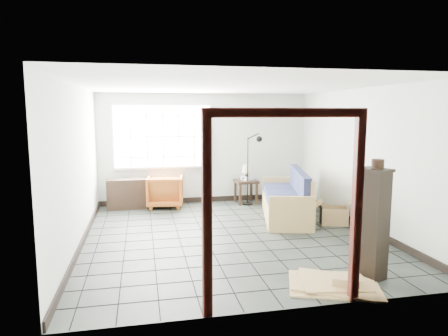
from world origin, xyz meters
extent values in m
plane|color=black|center=(0.00, 0.00, 0.00)|extent=(5.50, 5.50, 0.00)
cube|color=beige|center=(0.00, 2.75, 1.30)|extent=(5.00, 0.02, 2.60)
cube|color=beige|center=(0.00, -2.75, 1.30)|extent=(5.00, 0.02, 2.60)
cube|color=beige|center=(-2.50, 0.00, 1.30)|extent=(0.02, 5.50, 2.60)
cube|color=beige|center=(2.50, 0.00, 1.30)|extent=(0.02, 5.50, 2.60)
cube|color=white|center=(0.00, 0.00, 2.60)|extent=(5.00, 5.50, 0.02)
cube|color=black|center=(0.00, 2.73, 0.06)|extent=(4.95, 0.03, 0.12)
cube|color=black|center=(-2.48, 0.00, 0.06)|extent=(0.03, 5.45, 0.12)
cube|color=black|center=(2.48, 0.00, 0.06)|extent=(0.03, 5.45, 0.12)
cube|color=silver|center=(-1.00, 2.71, 1.60)|extent=(2.32, 0.06, 1.52)
cube|color=white|center=(-1.00, 2.67, 1.60)|extent=(2.20, 0.02, 1.40)
cube|color=#3E130E|center=(-0.85, -2.70, 1.05)|extent=(0.10, 0.08, 2.10)
cube|color=#3E130E|center=(0.85, -2.70, 1.05)|extent=(0.10, 0.08, 2.10)
cube|color=#3E130E|center=(0.00, -2.70, 2.15)|extent=(1.80, 0.08, 0.10)
cube|color=#AB884D|center=(1.38, 0.96, 0.19)|extent=(1.32, 2.23, 0.38)
cube|color=#AB884D|center=(1.12, -0.08, 0.33)|extent=(0.82, 0.27, 0.67)
cube|color=#AB884D|center=(1.65, 2.00, 0.33)|extent=(0.82, 0.27, 0.67)
cube|color=#AB884D|center=(1.75, 0.87, 0.57)|extent=(0.60, 2.04, 0.73)
cube|color=#191F3E|center=(1.19, 0.29, 0.46)|extent=(0.89, 0.83, 0.17)
cube|color=#191F3E|center=(1.49, 0.22, 0.71)|extent=(0.31, 0.68, 0.54)
cube|color=#191F3E|center=(1.36, 0.96, 0.46)|extent=(0.89, 0.83, 0.17)
cube|color=#191F3E|center=(1.66, 0.89, 0.71)|extent=(0.31, 0.68, 0.54)
cube|color=#191F3E|center=(1.53, 1.63, 0.46)|extent=(0.89, 0.83, 0.17)
cube|color=#191F3E|center=(1.82, 1.56, 0.71)|extent=(0.31, 0.68, 0.54)
imported|color=maroon|center=(-0.99, 2.40, 0.40)|extent=(0.87, 0.83, 0.81)
cube|color=black|center=(0.92, 2.40, 0.53)|extent=(0.54, 0.54, 0.06)
cube|color=black|center=(0.73, 2.19, 0.25)|extent=(0.05, 0.05, 0.51)
cube|color=black|center=(1.14, 2.21, 0.25)|extent=(0.05, 0.05, 0.51)
cube|color=black|center=(0.71, 2.59, 0.25)|extent=(0.05, 0.05, 0.51)
cube|color=black|center=(1.11, 2.61, 0.25)|extent=(0.05, 0.05, 0.51)
cylinder|color=black|center=(0.93, 2.38, 0.62)|extent=(0.11, 0.11, 0.13)
cylinder|color=black|center=(0.93, 2.38, 0.73)|extent=(0.03, 0.03, 0.09)
cone|color=beige|center=(0.93, 2.38, 0.83)|extent=(0.28, 0.28, 0.18)
cube|color=silver|center=(0.97, 2.43, 0.61)|extent=(0.32, 0.29, 0.09)
cylinder|color=black|center=(0.85, 2.38, 0.61)|extent=(0.04, 0.06, 0.06)
cylinder|color=black|center=(0.93, 2.26, 0.01)|extent=(0.27, 0.27, 0.03)
cylinder|color=black|center=(0.93, 2.26, 0.80)|extent=(0.03, 0.03, 1.56)
cylinder|color=black|center=(1.05, 2.22, 1.62)|extent=(0.26, 0.04, 0.14)
sphere|color=black|center=(1.17, 2.17, 1.55)|extent=(0.15, 0.15, 0.14)
cube|color=black|center=(-1.85, 2.40, 0.34)|extent=(0.88, 0.36, 0.68)
cube|color=black|center=(-1.85, 2.40, 0.35)|extent=(0.82, 0.31, 0.03)
cube|color=black|center=(1.40, -2.15, 0.72)|extent=(0.38, 0.43, 1.43)
cube|color=black|center=(1.40, -2.15, 1.43)|extent=(0.43, 0.48, 0.04)
cylinder|color=black|center=(1.44, -2.15, 1.51)|extent=(0.17, 0.17, 0.12)
cube|color=#99754A|center=(2.15, 0.32, 0.01)|extent=(0.59, 0.53, 0.02)
cube|color=black|center=(1.92, 0.41, 0.17)|extent=(0.15, 0.37, 0.33)
cube|color=#99754A|center=(2.38, 0.24, 0.17)|extent=(0.15, 0.37, 0.33)
cube|color=#99754A|center=(2.08, 0.14, 0.17)|extent=(0.46, 0.18, 0.33)
cube|color=#99754A|center=(2.22, 0.51, 0.17)|extent=(0.46, 0.18, 0.33)
cube|color=#99754A|center=(1.86, 0.43, 0.39)|extent=(0.31, 0.43, 0.14)
cube|color=#99754A|center=(2.44, 0.22, 0.39)|extent=(0.31, 0.43, 0.14)
cube|color=#99754A|center=(0.81, -2.31, 0.01)|extent=(1.30, 1.11, 0.02)
cube|color=#99754A|center=(0.81, -2.31, 0.03)|extent=(1.19, 1.11, 0.02)
cube|color=#99754A|center=(0.81, -2.31, 0.06)|extent=(0.92, 0.74, 0.02)
cube|color=#99754A|center=(0.92, -2.41, 0.11)|extent=(0.40, 0.38, 0.09)
camera|label=1|loc=(-1.49, -6.66, 2.15)|focal=32.00mm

